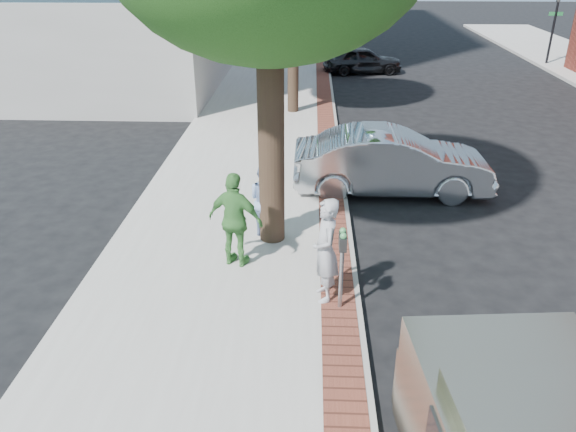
# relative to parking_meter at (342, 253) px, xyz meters

# --- Properties ---
(ground) EXTENTS (120.00, 120.00, 0.00)m
(ground) POSITION_rel_parking_meter_xyz_m (-0.72, 0.57, -1.21)
(ground) COLOR black
(ground) RESTS_ON ground
(sidewalk) EXTENTS (5.00, 60.00, 0.15)m
(sidewalk) POSITION_rel_parking_meter_xyz_m (-2.22, 8.57, -1.13)
(sidewalk) COLOR #9E9991
(sidewalk) RESTS_ON ground
(brick_strip) EXTENTS (0.60, 60.00, 0.01)m
(brick_strip) POSITION_rel_parking_meter_xyz_m (-0.02, 8.57, -1.05)
(brick_strip) COLOR brown
(brick_strip) RESTS_ON sidewalk
(curb) EXTENTS (0.10, 60.00, 0.15)m
(curb) POSITION_rel_parking_meter_xyz_m (0.33, 8.57, -1.13)
(curb) COLOR gray
(curb) RESTS_ON ground
(office_base) EXTENTS (18.20, 22.20, 4.00)m
(office_base) POSITION_rel_parking_meter_xyz_m (-13.72, 22.57, 0.79)
(office_base) COLOR gray
(office_base) RESTS_ON ground
(signal_near) EXTENTS (0.70, 0.15, 3.80)m
(signal_near) POSITION_rel_parking_meter_xyz_m (0.18, 22.57, 1.05)
(signal_near) COLOR black
(signal_near) RESTS_ON ground
(signal_far) EXTENTS (0.70, 0.15, 3.80)m
(signal_far) POSITION_rel_parking_meter_xyz_m (11.78, 22.57, 1.05)
(signal_far) COLOR black
(signal_far) RESTS_ON ground
(parking_meter) EXTENTS (0.12, 0.32, 1.47)m
(parking_meter) POSITION_rel_parking_meter_xyz_m (0.00, 0.00, 0.00)
(parking_meter) COLOR gray
(parking_meter) RESTS_ON sidewalk
(person_gray) EXTENTS (0.56, 0.75, 1.88)m
(person_gray) POSITION_rel_parking_meter_xyz_m (-0.26, 0.28, -0.12)
(person_gray) COLOR #9C9BA0
(person_gray) RESTS_ON sidewalk
(person_officer) EXTENTS (0.98, 0.99, 1.61)m
(person_officer) POSITION_rel_parking_meter_xyz_m (-1.46, 2.63, -0.25)
(person_officer) COLOR #839CCB
(person_officer) RESTS_ON sidewalk
(person_green) EXTENTS (1.19, 0.80, 1.88)m
(person_green) POSITION_rel_parking_meter_xyz_m (-1.93, 1.37, -0.12)
(person_green) COLOR #45883E
(person_green) RESTS_ON sidewalk
(sedan_silver) EXTENTS (4.93, 1.72, 1.62)m
(sedan_silver) POSITION_rel_parking_meter_xyz_m (1.51, 5.39, -0.39)
(sedan_silver) COLOR silver
(sedan_silver) RESTS_ON ground
(bg_car) EXTENTS (3.96, 2.01, 1.29)m
(bg_car) POSITION_rel_parking_meter_xyz_m (1.95, 20.28, -0.56)
(bg_car) COLOR black
(bg_car) RESTS_ON ground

